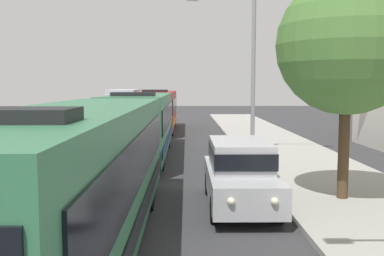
{
  "coord_description": "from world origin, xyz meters",
  "views": [
    {
      "loc": [
        0.87,
        2.85,
        3.47
      ],
      "look_at": [
        1.07,
        19.51,
        1.89
      ],
      "focal_mm": 41.61,
      "sensor_mm": 36.0,
      "label": 1
    }
  ],
  "objects_px": {
    "bus_second_in_line": "(142,123)",
    "streetlamp_mid": "(254,55)",
    "roadside_tree": "(347,45)",
    "bus_middle": "(158,109)",
    "box_truck_oncoming": "(123,106)",
    "bus_lead": "(79,175)",
    "white_suv": "(240,171)"
  },
  "relations": [
    {
      "from": "bus_middle",
      "to": "streetlamp_mid",
      "type": "xyz_separation_m",
      "value": [
        5.4,
        -12.46,
        3.26
      ]
    },
    {
      "from": "white_suv",
      "to": "bus_middle",
      "type": "bearing_deg",
      "value": 99.76
    },
    {
      "from": "bus_second_in_line",
      "to": "roadside_tree",
      "type": "height_order",
      "value": "roadside_tree"
    },
    {
      "from": "bus_second_in_line",
      "to": "streetlamp_mid",
      "type": "height_order",
      "value": "streetlamp_mid"
    },
    {
      "from": "bus_lead",
      "to": "roadside_tree",
      "type": "distance_m",
      "value": 8.46
    },
    {
      "from": "streetlamp_mid",
      "to": "roadside_tree",
      "type": "distance_m",
      "value": 8.8
    },
    {
      "from": "box_truck_oncoming",
      "to": "streetlamp_mid",
      "type": "distance_m",
      "value": 19.18
    },
    {
      "from": "box_truck_oncoming",
      "to": "roadside_tree",
      "type": "bearing_deg",
      "value": -68.37
    },
    {
      "from": "bus_lead",
      "to": "white_suv",
      "type": "relative_size",
      "value": 2.48
    },
    {
      "from": "box_truck_oncoming",
      "to": "streetlamp_mid",
      "type": "bearing_deg",
      "value": -62.6
    },
    {
      "from": "streetlamp_mid",
      "to": "white_suv",
      "type": "bearing_deg",
      "value": -100.66
    },
    {
      "from": "white_suv",
      "to": "streetlamp_mid",
      "type": "relative_size",
      "value": 0.64
    },
    {
      "from": "bus_middle",
      "to": "white_suv",
      "type": "bearing_deg",
      "value": -80.24
    },
    {
      "from": "streetlamp_mid",
      "to": "bus_second_in_line",
      "type": "bearing_deg",
      "value": -179.84
    },
    {
      "from": "box_truck_oncoming",
      "to": "roadside_tree",
      "type": "distance_m",
      "value": 27.55
    },
    {
      "from": "bus_middle",
      "to": "box_truck_oncoming",
      "type": "relative_size",
      "value": 1.44
    },
    {
      "from": "white_suv",
      "to": "roadside_tree",
      "type": "distance_m",
      "value": 4.77
    },
    {
      "from": "white_suv",
      "to": "box_truck_oncoming",
      "type": "bearing_deg",
      "value": 105.17
    },
    {
      "from": "roadside_tree",
      "to": "bus_second_in_line",
      "type": "bearing_deg",
      "value": 128.1
    },
    {
      "from": "bus_middle",
      "to": "white_suv",
      "type": "height_order",
      "value": "bus_middle"
    },
    {
      "from": "box_truck_oncoming",
      "to": "roadside_tree",
      "type": "xyz_separation_m",
      "value": [
        10.1,
        -25.47,
        2.93
      ]
    },
    {
      "from": "bus_lead",
      "to": "white_suv",
      "type": "distance_m",
      "value": 5.31
    },
    {
      "from": "white_suv",
      "to": "streetlamp_mid",
      "type": "xyz_separation_m",
      "value": [
        1.7,
        9.03,
        3.92
      ]
    },
    {
      "from": "bus_middle",
      "to": "bus_second_in_line",
      "type": "bearing_deg",
      "value": -90.0
    },
    {
      "from": "box_truck_oncoming",
      "to": "roadside_tree",
      "type": "height_order",
      "value": "roadside_tree"
    },
    {
      "from": "bus_lead",
      "to": "bus_second_in_line",
      "type": "relative_size",
      "value": 1.08
    },
    {
      "from": "bus_lead",
      "to": "bus_second_in_line",
      "type": "height_order",
      "value": "same"
    },
    {
      "from": "roadside_tree",
      "to": "streetlamp_mid",
      "type": "bearing_deg",
      "value": 99.14
    },
    {
      "from": "bus_second_in_line",
      "to": "bus_middle",
      "type": "relative_size",
      "value": 1.03
    },
    {
      "from": "bus_middle",
      "to": "bus_lead",
      "type": "bearing_deg",
      "value": -90.0
    },
    {
      "from": "bus_middle",
      "to": "roadside_tree",
      "type": "distance_m",
      "value": 22.41
    },
    {
      "from": "bus_second_in_line",
      "to": "streetlamp_mid",
      "type": "relative_size",
      "value": 1.48
    }
  ]
}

